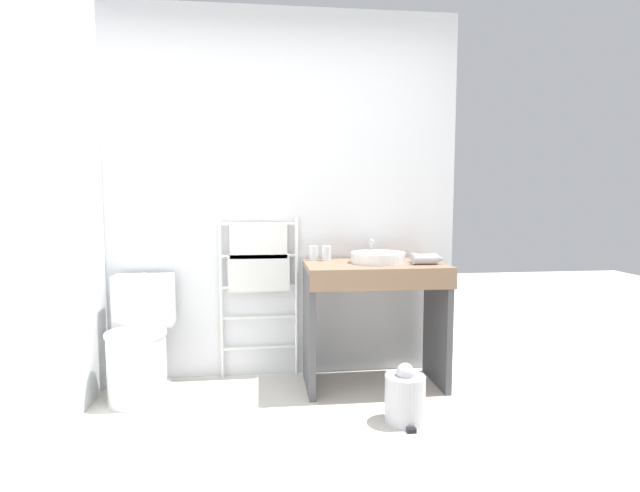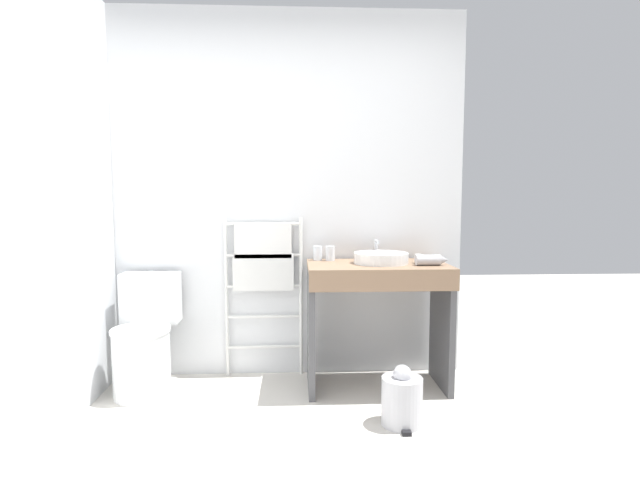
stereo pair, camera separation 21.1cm
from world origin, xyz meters
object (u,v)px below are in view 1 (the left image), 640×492
Objects in this scene: towel_radiator at (259,266)px; cup_near_edge at (326,253)px; sink_basin at (378,257)px; toilet at (139,346)px; cup_near_wall at (314,253)px; hair_dryer at (426,259)px; trash_bin at (405,397)px.

cup_near_edge is (0.47, -0.08, 0.09)m from towel_radiator.
towel_radiator reaches higher than sink_basin.
toilet is 2.14× the size of sink_basin.
cup_near_wall is (0.38, -0.05, 0.09)m from towel_radiator.
hair_dryer is (1.09, -0.33, 0.08)m from towel_radiator.
cup_near_edge is (1.23, 0.18, 0.56)m from toilet.
sink_basin is at bearing -23.57° from cup_near_wall.
sink_basin is at bearing 1.07° from toilet.
trash_bin is (0.36, -0.74, -0.75)m from cup_near_edge.
towel_radiator is 3.30× the size of trash_bin.
toilet is 1.94m from hair_dryer.
toilet is 7.83× the size of cup_near_wall.
toilet is 1.66m from sink_basin.
cup_near_edge is at bearing -18.64° from cup_near_wall.
towel_radiator is at bearing 135.21° from trash_bin.
toilet is 0.94m from towel_radiator.
cup_near_edge reaches higher than cup_near_wall.
sink_basin is 0.45m from cup_near_wall.
sink_basin is at bearing 160.63° from hair_dryer.
cup_near_wall is at bearing 156.43° from sink_basin.
cup_near_wall reaches higher than toilet.
toilet is at bearing -171.64° from cup_near_edge.
trash_bin is (0.44, -0.77, -0.74)m from cup_near_wall.
cup_near_wall is 0.29× the size of trash_bin.
towel_radiator is 0.48m from cup_near_edge.
sink_basin reaches higher than toilet.
cup_near_edge is 0.29× the size of trash_bin.
cup_near_edge is at bearing 157.72° from hair_dryer.
cup_near_wall is 0.47× the size of hair_dryer.
cup_near_edge is (-0.33, 0.15, 0.01)m from sink_basin.
hair_dryer reaches higher than toilet.
sink_basin is at bearing 92.59° from trash_bin.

